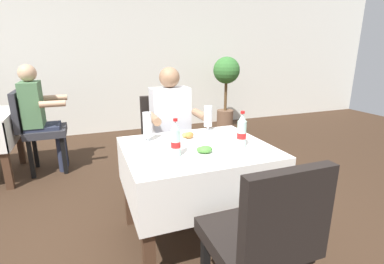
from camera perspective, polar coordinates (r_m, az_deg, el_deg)
ground_plane at (r=2.24m, az=-0.77°, el=-22.90°), size 11.00×11.00×0.00m
back_wall at (r=5.18m, az=-14.86°, el=16.36°), size 11.00×0.12×2.94m
main_dining_table at (r=2.10m, az=0.98°, el=-7.50°), size 1.02×0.86×0.75m
chair_far_diner_seat at (r=2.84m, az=-5.19°, el=-1.47°), size 0.44×0.50×0.97m
chair_near_camera_side at (r=1.47m, az=13.68°, el=-19.93°), size 0.44×0.50×0.97m
seated_diner_far at (r=2.70m, az=-3.99°, el=1.12°), size 0.50×0.46×1.26m
plate_near_camera at (r=1.88m, az=2.63°, el=-3.87°), size 0.22×0.22×0.06m
plate_far_diner at (r=2.19m, az=-0.94°, el=-1.03°), size 0.24×0.24×0.06m
beer_glass_left at (r=2.42m, az=3.22°, el=2.82°), size 0.07×0.07×0.21m
beer_glass_middle at (r=2.14m, az=-8.93°, el=1.01°), size 0.07×0.07×0.22m
cola_bottle_primary at (r=2.02m, az=9.93°, el=0.09°), size 0.07×0.07×0.26m
cola_bottle_secondary at (r=1.82m, az=-3.28°, el=-1.63°), size 0.06×0.06×0.25m
background_chair_right at (r=3.74m, az=-28.70°, el=0.94°), size 0.50×0.44×0.97m
background_patron at (r=3.70m, az=-28.28°, el=3.36°), size 0.46×0.50×1.26m
potted_plant_corner at (r=5.05m, az=6.83°, el=9.67°), size 0.46×0.46×1.30m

